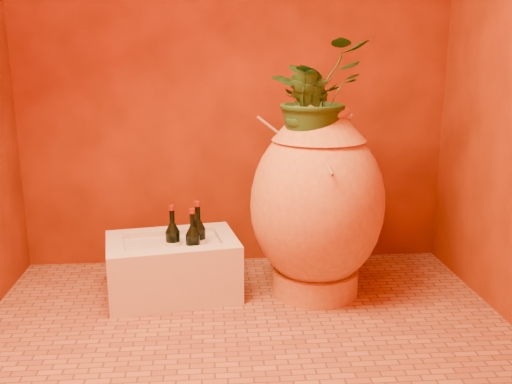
{
  "coord_description": "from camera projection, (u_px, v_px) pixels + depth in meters",
  "views": [
    {
      "loc": [
        -0.16,
        -2.34,
        1.26
      ],
      "look_at": [
        0.07,
        0.35,
        0.59
      ],
      "focal_mm": 40.0,
      "sensor_mm": 36.0,
      "label": 1
    }
  ],
  "objects": [
    {
      "name": "plant_side",
      "position": [
        307.0,
        113.0,
        2.75
      ],
      "size": [
        0.28,
        0.29,
        0.42
      ],
      "primitive_type": "imported",
      "rotation": [
        0.0,
        0.0,
        -0.95
      ],
      "color": "#1D4418",
      "rests_on": "amphora"
    },
    {
      "name": "plant_main",
      "position": [
        315.0,
        95.0,
        2.8
      ],
      "size": [
        0.63,
        0.61,
        0.54
      ],
      "primitive_type": "imported",
      "rotation": [
        0.0,
        0.0,
        0.55
      ],
      "color": "#1D4418",
      "rests_on": "amphora"
    },
    {
      "name": "wine_bottle_b",
      "position": [
        173.0,
        244.0,
        2.95
      ],
      "size": [
        0.08,
        0.08,
        0.32
      ],
      "color": "black",
      "rests_on": "stone_basin"
    },
    {
      "name": "wall_back",
      "position": [
        235.0,
        52.0,
        3.24
      ],
      "size": [
        2.5,
        0.02,
        2.5
      ],
      "primitive_type": "cube",
      "color": "#591C05",
      "rests_on": "ground"
    },
    {
      "name": "stone_basin",
      "position": [
        173.0,
        268.0,
        3.0
      ],
      "size": [
        0.73,
        0.56,
        0.31
      ],
      "rotation": [
        0.0,
        0.0,
        0.17
      ],
      "color": "beige",
      "rests_on": "floor"
    },
    {
      "name": "amphora",
      "position": [
        317.0,
        203.0,
        2.95
      ],
      "size": [
        0.92,
        0.92,
        0.99
      ],
      "rotation": [
        0.0,
        0.0,
        -0.43
      ],
      "color": "gold",
      "rests_on": "floor"
    },
    {
      "name": "floor",
      "position": [
        248.0,
        337.0,
        2.58
      ],
      "size": [
        2.5,
        2.5,
        0.0
      ],
      "primitive_type": "plane",
      "color": "#9A5932",
      "rests_on": "ground"
    },
    {
      "name": "wall_tap",
      "position": [
        291.0,
        137.0,
        3.31
      ],
      "size": [
        0.07,
        0.14,
        0.16
      ],
      "color": "#AD8427",
      "rests_on": "wall_back"
    },
    {
      "name": "wine_bottle_a",
      "position": [
        193.0,
        247.0,
        2.92
      ],
      "size": [
        0.08,
        0.08,
        0.31
      ],
      "color": "black",
      "rests_on": "stone_basin"
    },
    {
      "name": "wine_bottle_c",
      "position": [
        198.0,
        241.0,
        2.98
      ],
      "size": [
        0.08,
        0.08,
        0.34
      ],
      "color": "black",
      "rests_on": "stone_basin"
    }
  ]
}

